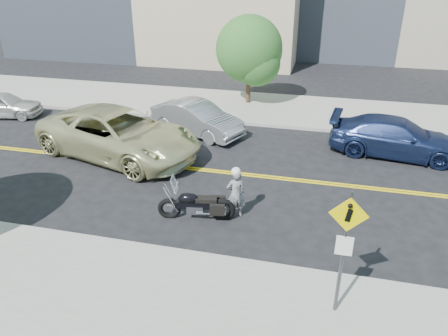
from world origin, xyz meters
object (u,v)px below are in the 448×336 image
at_px(motorcyclist, 236,192).
at_px(motorcycle, 196,199).
at_px(parked_car_silver, 197,118).
at_px(parked_car_blue, 396,137).
at_px(parked_car_white, 3,105).
at_px(suv, 119,134).
at_px(pedestrian_sign, 345,243).

xyz_separation_m(motorcyclist, motorcycle, (-1.12, -0.40, -0.14)).
height_order(parked_car_silver, parked_car_blue, parked_car_blue).
relative_size(motorcycle, parked_car_white, 0.63).
bearing_deg(motorcycle, parked_car_white, 140.40).
xyz_separation_m(motorcyclist, suv, (-5.41, 3.29, 0.10)).
bearing_deg(suv, parked_car_silver, -20.83).
height_order(motorcyclist, parked_car_silver, motorcyclist).
relative_size(motorcycle, parked_car_blue, 0.44).
distance_m(pedestrian_sign, suv, 10.87).
relative_size(pedestrian_sign, suv, 0.45).
bearing_deg(parked_car_white, suv, -122.94).
distance_m(suv, parked_car_silver, 3.77).
relative_size(pedestrian_sign, motorcycle, 1.32).
height_order(pedestrian_sign, suv, pedestrian_sign).
relative_size(suv, parked_car_silver, 1.54).
relative_size(suv, parked_car_blue, 1.31).
bearing_deg(pedestrian_sign, parked_car_blue, 77.16).
xyz_separation_m(suv, parked_car_white, (-7.64, 2.93, -0.32)).
bearing_deg(motorcyclist, parked_car_white, -52.58).
xyz_separation_m(motorcyclist, parked_car_blue, (5.18, 6.00, -0.09)).
bearing_deg(motorcycle, pedestrian_sign, -47.29).
relative_size(suv, parked_car_white, 1.86).
height_order(motorcyclist, parked_car_blue, motorcyclist).
bearing_deg(pedestrian_sign, suv, 141.23).
bearing_deg(parked_car_blue, motorcycle, 141.87).
distance_m(motorcycle, parked_car_silver, 6.99).
height_order(motorcyclist, parked_car_white, motorcyclist).
bearing_deg(parked_car_white, pedestrian_sign, -133.07).
distance_m(motorcyclist, parked_car_white, 14.46).
xyz_separation_m(parked_car_white, parked_car_blue, (18.23, -0.23, 0.13)).
distance_m(motorcycle, parked_car_white, 13.65).
height_order(parked_car_white, parked_car_blue, parked_car_blue).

